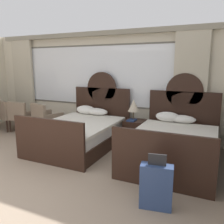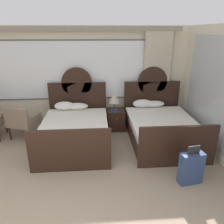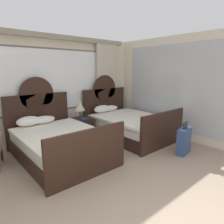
{
  "view_description": "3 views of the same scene",
  "coord_description": "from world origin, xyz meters",
  "px_view_note": "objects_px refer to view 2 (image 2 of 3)",
  "views": [
    {
      "loc": [
        3.05,
        -1.54,
        1.83
      ],
      "look_at": [
        1.13,
        2.66,
        0.91
      ],
      "focal_mm": 37.53,
      "sensor_mm": 36.0,
      "label": 1
    },
    {
      "loc": [
        0.8,
        -1.85,
        2.55
      ],
      "look_at": [
        1.11,
        2.44,
        0.93
      ],
      "focal_mm": 34.37,
      "sensor_mm": 36.0,
      "label": 2
    },
    {
      "loc": [
        -1.48,
        -0.9,
        1.84
      ],
      "look_at": [
        1.74,
        2.84,
        0.78
      ],
      "focal_mm": 32.1,
      "sensor_mm": 36.0,
      "label": 3
    }
  ],
  "objects_px": {
    "book_on_nightstand": "(114,111)",
    "suitcase_on_floor": "(191,168)",
    "armchair_by_window_left": "(22,120)",
    "table_lamp_on_nightstand": "(114,98)",
    "bed_near_window": "(75,130)",
    "nightstand_between_beds": "(116,119)",
    "bed_near_mirror": "(160,127)"
  },
  "relations": [
    {
      "from": "nightstand_between_beds",
      "to": "book_on_nightstand",
      "type": "xyz_separation_m",
      "value": [
        -0.05,
        -0.09,
        0.29
      ]
    },
    {
      "from": "table_lamp_on_nightstand",
      "to": "bed_near_mirror",
      "type": "bearing_deg",
      "value": -33.84
    },
    {
      "from": "bed_near_window",
      "to": "suitcase_on_floor",
      "type": "height_order",
      "value": "bed_near_window"
    },
    {
      "from": "bed_near_window",
      "to": "table_lamp_on_nightstand",
      "type": "distance_m",
      "value": 1.36
    },
    {
      "from": "bed_near_window",
      "to": "table_lamp_on_nightstand",
      "type": "xyz_separation_m",
      "value": [
        1.0,
        0.72,
        0.56
      ]
    },
    {
      "from": "bed_near_mirror",
      "to": "book_on_nightstand",
      "type": "relative_size",
      "value": 8.6
    },
    {
      "from": "book_on_nightstand",
      "to": "armchair_by_window_left",
      "type": "bearing_deg",
      "value": -173.53
    },
    {
      "from": "bed_near_window",
      "to": "armchair_by_window_left",
      "type": "bearing_deg",
      "value": 165.2
    },
    {
      "from": "bed_near_window",
      "to": "nightstand_between_beds",
      "type": "distance_m",
      "value": 1.26
    },
    {
      "from": "armchair_by_window_left",
      "to": "book_on_nightstand",
      "type": "bearing_deg",
      "value": 6.47
    },
    {
      "from": "nightstand_between_beds",
      "to": "table_lamp_on_nightstand",
      "type": "relative_size",
      "value": 1.14
    },
    {
      "from": "book_on_nightstand",
      "to": "table_lamp_on_nightstand",
      "type": "bearing_deg",
      "value": 88.39
    },
    {
      "from": "table_lamp_on_nightstand",
      "to": "book_on_nightstand",
      "type": "height_order",
      "value": "table_lamp_on_nightstand"
    },
    {
      "from": "bed_near_mirror",
      "to": "suitcase_on_floor",
      "type": "height_order",
      "value": "bed_near_mirror"
    },
    {
      "from": "book_on_nightstand",
      "to": "armchair_by_window_left",
      "type": "distance_m",
      "value": 2.34
    },
    {
      "from": "bed_near_mirror",
      "to": "table_lamp_on_nightstand",
      "type": "relative_size",
      "value": 4.57
    },
    {
      "from": "nightstand_between_beds",
      "to": "book_on_nightstand",
      "type": "distance_m",
      "value": 0.31
    },
    {
      "from": "bed_near_mirror",
      "to": "armchair_by_window_left",
      "type": "bearing_deg",
      "value": 174.11
    },
    {
      "from": "bed_near_mirror",
      "to": "book_on_nightstand",
      "type": "distance_m",
      "value": 1.27
    },
    {
      "from": "bed_near_mirror",
      "to": "suitcase_on_floor",
      "type": "distance_m",
      "value": 1.65
    },
    {
      "from": "table_lamp_on_nightstand",
      "to": "book_on_nightstand",
      "type": "relative_size",
      "value": 1.88
    },
    {
      "from": "nightstand_between_beds",
      "to": "book_on_nightstand",
      "type": "relative_size",
      "value": 2.15
    },
    {
      "from": "book_on_nightstand",
      "to": "suitcase_on_floor",
      "type": "xyz_separation_m",
      "value": [
        1.16,
        -2.27,
        -0.27
      ]
    },
    {
      "from": "armchair_by_window_left",
      "to": "suitcase_on_floor",
      "type": "relative_size",
      "value": 1.16
    },
    {
      "from": "bed_near_window",
      "to": "suitcase_on_floor",
      "type": "xyz_separation_m",
      "value": [
        2.16,
        -1.65,
        -0.04
      ]
    },
    {
      "from": "book_on_nightstand",
      "to": "bed_near_window",
      "type": "bearing_deg",
      "value": -148.39
    },
    {
      "from": "nightstand_between_beds",
      "to": "suitcase_on_floor",
      "type": "bearing_deg",
      "value": -64.76
    },
    {
      "from": "bed_near_mirror",
      "to": "table_lamp_on_nightstand",
      "type": "height_order",
      "value": "bed_near_mirror"
    },
    {
      "from": "bed_near_mirror",
      "to": "table_lamp_on_nightstand",
      "type": "xyz_separation_m",
      "value": [
        -1.08,
        0.73,
        0.56
      ]
    },
    {
      "from": "bed_near_window",
      "to": "suitcase_on_floor",
      "type": "relative_size",
      "value": 3.02
    },
    {
      "from": "bed_near_mirror",
      "to": "nightstand_between_beds",
      "type": "distance_m",
      "value": 1.26
    },
    {
      "from": "bed_near_window",
      "to": "book_on_nightstand",
      "type": "bearing_deg",
      "value": 31.61
    }
  ]
}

